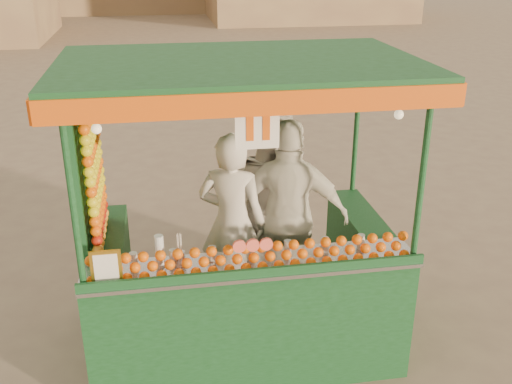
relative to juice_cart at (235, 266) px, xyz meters
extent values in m
plane|color=#6C584D|center=(-0.39, -0.11, -0.81)|extent=(90.00, 90.00, 0.00)
cube|color=#103D18|center=(0.07, 0.13, -0.67)|extent=(2.53, 1.56, 0.29)
cylinder|color=black|center=(-0.80, 0.13, -0.64)|extent=(0.35, 0.10, 0.35)
cylinder|color=black|center=(0.95, 0.13, -0.64)|extent=(0.35, 0.10, 0.35)
cube|color=#103D18|center=(0.07, -0.51, -0.13)|extent=(2.53, 0.29, 0.78)
cube|color=#103D18|center=(-1.05, 0.22, -0.13)|extent=(0.29, 1.27, 0.78)
cube|color=#103D18|center=(1.19, 0.22, -0.13)|extent=(0.29, 1.27, 0.78)
cube|color=#B2B2B7|center=(0.07, -0.48, 0.27)|extent=(2.53, 0.45, 0.03)
cylinder|color=#103D18|center=(-1.15, -0.60, 0.94)|extent=(0.05, 0.05, 1.36)
cylinder|color=#103D18|center=(1.29, -0.60, 0.94)|extent=(0.05, 0.05, 1.36)
cylinder|color=#103D18|center=(-1.15, 0.86, 0.94)|extent=(0.05, 0.05, 1.36)
cylinder|color=#103D18|center=(1.29, 0.86, 0.94)|extent=(0.05, 0.05, 1.36)
cube|color=#103D18|center=(0.07, 0.13, 1.66)|extent=(2.72, 1.75, 0.08)
cube|color=#D34F0B|center=(0.07, -0.75, 1.58)|extent=(2.72, 0.04, 0.16)
cube|color=#D34F0B|center=(0.07, 1.00, 1.58)|extent=(2.72, 0.04, 0.16)
cube|color=#D34F0B|center=(-1.29, 0.13, 1.58)|extent=(0.04, 1.75, 0.16)
cube|color=#D34F0B|center=(1.43, 0.13, 1.58)|extent=(0.04, 1.75, 0.16)
cylinder|color=#F8604B|center=(0.05, -0.60, 0.51)|extent=(0.10, 0.02, 0.10)
cube|color=gold|center=(-0.98, -0.60, 0.42)|extent=(0.21, 0.02, 0.27)
cube|color=white|center=(0.07, -0.67, 1.40)|extent=(0.29, 0.01, 0.29)
sphere|color=#FFE5B2|center=(-0.95, -0.54, 1.40)|extent=(0.07, 0.07, 0.07)
sphere|color=#FFE5B2|center=(1.09, -0.54, 1.40)|extent=(0.07, 0.07, 0.07)
imported|color=silver|center=(0.01, 0.22, 0.29)|extent=(0.70, 0.59, 1.62)
imported|color=silver|center=(0.36, 0.49, 0.35)|extent=(1.06, 1.07, 1.75)
imported|color=white|center=(0.50, 0.19, 0.33)|extent=(1.08, 0.67, 1.71)
camera|label=1|loc=(-0.55, -4.30, 2.51)|focal=41.52mm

